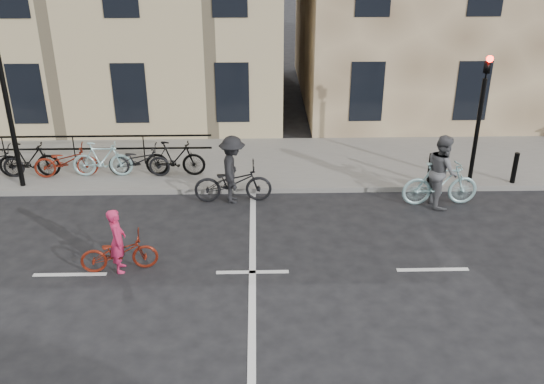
{
  "coord_description": "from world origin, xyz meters",
  "views": [
    {
      "loc": [
        0.15,
        -11.28,
        7.35
      ],
      "look_at": [
        0.48,
        1.79,
        1.1
      ],
      "focal_mm": 40.0,
      "sensor_mm": 36.0,
      "label": 1
    }
  ],
  "objects_px": {
    "lamp_post": "(0,68)",
    "cyclist_dark": "(233,176)",
    "cyclist_pink": "(119,249)",
    "cyclist_grey": "(441,177)",
    "traffic_light": "(481,104)"
  },
  "relations": [
    {
      "from": "cyclist_pink",
      "to": "cyclist_grey",
      "type": "distance_m",
      "value": 8.48
    },
    {
      "from": "lamp_post",
      "to": "traffic_light",
      "type": "bearing_deg",
      "value": -0.27
    },
    {
      "from": "lamp_post",
      "to": "cyclist_dark",
      "type": "height_order",
      "value": "lamp_post"
    },
    {
      "from": "traffic_light",
      "to": "lamp_post",
      "type": "xyz_separation_m",
      "value": [
        -12.7,
        0.06,
        1.04
      ]
    },
    {
      "from": "cyclist_grey",
      "to": "cyclist_dark",
      "type": "distance_m",
      "value": 5.54
    },
    {
      "from": "cyclist_dark",
      "to": "lamp_post",
      "type": "bearing_deg",
      "value": 79.83
    },
    {
      "from": "traffic_light",
      "to": "cyclist_dark",
      "type": "bearing_deg",
      "value": -173.43
    },
    {
      "from": "traffic_light",
      "to": "cyclist_grey",
      "type": "height_order",
      "value": "traffic_light"
    },
    {
      "from": "cyclist_pink",
      "to": "cyclist_dark",
      "type": "relative_size",
      "value": 0.82
    },
    {
      "from": "traffic_light",
      "to": "cyclist_dark",
      "type": "distance_m",
      "value": 6.99
    },
    {
      "from": "lamp_post",
      "to": "cyclist_pink",
      "type": "bearing_deg",
      "value": -49.64
    },
    {
      "from": "traffic_light",
      "to": "cyclist_pink",
      "type": "height_order",
      "value": "traffic_light"
    },
    {
      "from": "traffic_light",
      "to": "cyclist_pink",
      "type": "xyz_separation_m",
      "value": [
        -9.12,
        -4.16,
        -1.94
      ]
    },
    {
      "from": "cyclist_dark",
      "to": "cyclist_pink",
      "type": "bearing_deg",
      "value": 142.59
    },
    {
      "from": "cyclist_dark",
      "to": "traffic_light",
      "type": "bearing_deg",
      "value": -85.64
    }
  ]
}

